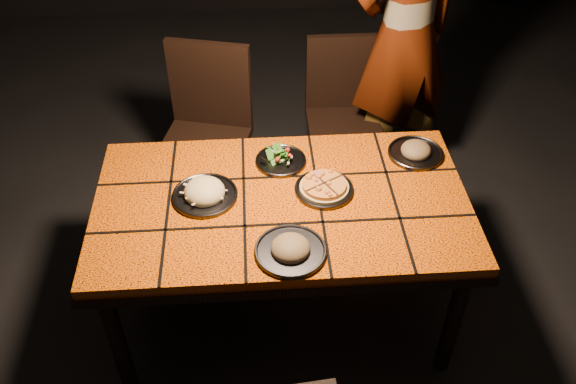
{
  "coord_description": "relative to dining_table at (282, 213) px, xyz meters",
  "views": [
    {
      "loc": [
        -0.11,
        -1.92,
        2.49
      ],
      "look_at": [
        0.03,
        -0.03,
        0.82
      ],
      "focal_mm": 38.0,
      "sensor_mm": 36.0,
      "label": 1
    }
  ],
  "objects": [
    {
      "name": "plate_pizza",
      "position": [
        0.19,
        0.04,
        0.1
      ],
      "size": [
        0.29,
        0.29,
        0.04
      ],
      "color": "#3D3C42",
      "rests_on": "dining_table"
    },
    {
      "name": "plate_mushroom_a",
      "position": [
        0.02,
        -0.31,
        0.1
      ],
      "size": [
        0.28,
        0.28,
        0.09
      ],
      "color": "#3D3C42",
      "rests_on": "dining_table"
    },
    {
      "name": "diner",
      "position": [
        0.74,
        1.07,
        0.25
      ],
      "size": [
        0.8,
        0.69,
        1.85
      ],
      "primitive_type": "imported",
      "rotation": [
        0.0,
        0.0,
        3.58
      ],
      "color": "brown",
      "rests_on": "ground"
    },
    {
      "name": "dining_table",
      "position": [
        0.0,
        0.0,
        0.0
      ],
      "size": [
        1.62,
        0.92,
        0.75
      ],
      "color": "#E65C07",
      "rests_on": "ground"
    },
    {
      "name": "plate_pasta",
      "position": [
        -0.33,
        0.04,
        0.1
      ],
      "size": [
        0.28,
        0.28,
        0.09
      ],
      "color": "#3D3C42",
      "rests_on": "dining_table"
    },
    {
      "name": "plate_mushroom_b",
      "position": [
        0.64,
        0.27,
        0.1
      ],
      "size": [
        0.26,
        0.26,
        0.08
      ],
      "color": "#3D3C42",
      "rests_on": "dining_table"
    },
    {
      "name": "room_shell",
      "position": [
        0.0,
        0.0,
        0.83
      ],
      "size": [
        6.04,
        7.04,
        3.08
      ],
      "color": "black",
      "rests_on": "ground"
    },
    {
      "name": "chair_far_left",
      "position": [
        -0.36,
        0.85,
        -0.1
      ],
      "size": [
        0.55,
        0.55,
        1.0
      ],
      "rotation": [
        0.0,
        0.0,
        -0.25
      ],
      "color": "black",
      "rests_on": "ground"
    },
    {
      "name": "plate_salad",
      "position": [
        0.01,
        0.25,
        0.1
      ],
      "size": [
        0.23,
        0.23,
        0.07
      ],
      "color": "#3D3C42",
      "rests_on": "dining_table"
    },
    {
      "name": "chair_far_right",
      "position": [
        0.42,
        1.02,
        -0.14
      ],
      "size": [
        0.42,
        0.42,
        0.92
      ],
      "rotation": [
        0.0,
        0.0,
        -0.0
      ],
      "color": "black",
      "rests_on": "ground"
    }
  ]
}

